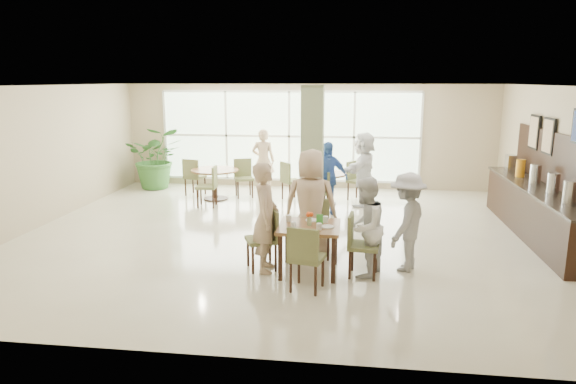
# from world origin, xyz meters

# --- Properties ---
(ground) EXTENTS (10.00, 10.00, 0.00)m
(ground) POSITION_xyz_m (0.00, 0.00, 0.00)
(ground) COLOR beige
(ground) RESTS_ON ground
(room_shell) EXTENTS (10.00, 10.00, 10.00)m
(room_shell) POSITION_xyz_m (0.00, 0.00, 1.70)
(room_shell) COLOR white
(room_shell) RESTS_ON ground
(window_bank) EXTENTS (7.00, 0.04, 7.00)m
(window_bank) POSITION_xyz_m (-0.50, 4.46, 1.40)
(window_bank) COLOR silver
(window_bank) RESTS_ON ground
(column) EXTENTS (0.45, 0.45, 2.80)m
(column) POSITION_xyz_m (0.40, 1.20, 1.40)
(column) COLOR #6B7652
(column) RESTS_ON ground
(main_table) EXTENTS (0.92, 0.92, 0.75)m
(main_table) POSITION_xyz_m (0.62, -1.91, 0.65)
(main_table) COLOR brown
(main_table) RESTS_ON ground
(round_table_left) EXTENTS (1.17, 1.17, 0.75)m
(round_table_left) POSITION_xyz_m (-2.12, 2.73, 0.59)
(round_table_left) COLOR brown
(round_table_left) RESTS_ON ground
(round_table_right) EXTENTS (1.08, 1.08, 0.75)m
(round_table_right) POSITION_xyz_m (0.57, 2.57, 0.57)
(round_table_right) COLOR brown
(round_table_right) RESTS_ON ground
(chairs_main_table) EXTENTS (2.11, 1.90, 0.95)m
(chairs_main_table) POSITION_xyz_m (0.66, -1.90, 0.47)
(chairs_main_table) COLOR brown
(chairs_main_table) RESTS_ON ground
(chairs_table_left) EXTENTS (1.86, 1.68, 0.95)m
(chairs_table_left) POSITION_xyz_m (-2.12, 2.72, 0.47)
(chairs_table_left) COLOR brown
(chairs_table_left) RESTS_ON ground
(chairs_table_right) EXTENTS (2.25, 2.00, 0.95)m
(chairs_table_right) POSITION_xyz_m (0.56, 2.55, 0.47)
(chairs_table_right) COLOR brown
(chairs_table_right) RESTS_ON ground
(tabletop_clutter) EXTENTS (0.75, 0.80, 0.21)m
(tabletop_clutter) POSITION_xyz_m (0.63, -1.92, 0.81)
(tabletop_clutter) COLOR white
(tabletop_clutter) RESTS_ON main_table
(buffet_counter) EXTENTS (0.64, 4.70, 1.95)m
(buffet_counter) POSITION_xyz_m (4.70, 0.51, 0.55)
(buffet_counter) COLOR black
(buffet_counter) RESTS_ON ground
(framed_art_a) EXTENTS (0.05, 0.55, 0.70)m
(framed_art_a) POSITION_xyz_m (4.95, 1.00, 1.85)
(framed_art_a) COLOR black
(framed_art_a) RESTS_ON ground
(framed_art_b) EXTENTS (0.05, 0.55, 0.70)m
(framed_art_b) POSITION_xyz_m (4.95, 1.80, 1.85)
(framed_art_b) COLOR black
(framed_art_b) RESTS_ON ground
(potted_plant) EXTENTS (1.88, 1.88, 1.67)m
(potted_plant) POSITION_xyz_m (-4.05, 3.84, 0.84)
(potted_plant) COLOR #326829
(potted_plant) RESTS_ON ground
(teen_left) EXTENTS (0.46, 0.65, 1.70)m
(teen_left) POSITION_xyz_m (-0.05, -1.91, 0.85)
(teen_left) COLOR tan
(teen_left) RESTS_ON ground
(teen_far) EXTENTS (0.90, 0.51, 1.82)m
(teen_far) POSITION_xyz_m (0.57, -1.17, 0.91)
(teen_far) COLOR tan
(teen_far) RESTS_ON ground
(teen_right) EXTENTS (0.80, 0.89, 1.51)m
(teen_right) POSITION_xyz_m (1.45, -1.93, 0.76)
(teen_right) COLOR white
(teen_right) RESTS_ON ground
(teen_standing) EXTENTS (0.93, 1.14, 1.54)m
(teen_standing) POSITION_xyz_m (2.09, -1.60, 0.77)
(teen_standing) COLOR #A1A1A4
(teen_standing) RESTS_ON ground
(adult_a) EXTENTS (1.04, 0.76, 1.60)m
(adult_a) POSITION_xyz_m (0.68, 1.69, 0.80)
(adult_a) COLOR #3E68BB
(adult_a) RESTS_ON ground
(adult_b) EXTENTS (1.16, 1.74, 1.73)m
(adult_b) POSITION_xyz_m (1.49, 2.54, 0.87)
(adult_b) COLOR white
(adult_b) RESTS_ON ground
(adult_standing) EXTENTS (0.61, 0.41, 1.66)m
(adult_standing) POSITION_xyz_m (-1.09, 3.75, 0.83)
(adult_standing) COLOR tan
(adult_standing) RESTS_ON ground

